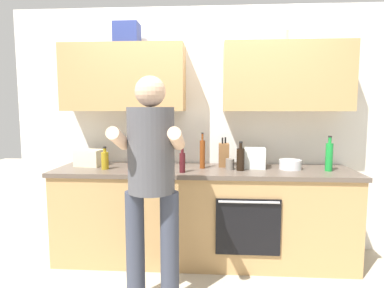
% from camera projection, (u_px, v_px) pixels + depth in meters
% --- Properties ---
extents(ground_plane, '(12.00, 12.00, 0.00)m').
position_uv_depth(ground_plane, '(203.00, 259.00, 3.21)').
color(ground_plane, '#B2A893').
extents(back_wall_unit, '(4.00, 0.38, 2.50)m').
position_uv_depth(back_wall_unit, '(204.00, 106.00, 3.31)').
color(back_wall_unit, silver).
rests_on(back_wall_unit, ground).
extents(counter, '(2.84, 0.67, 0.90)m').
position_uv_depth(counter, '(203.00, 214.00, 3.16)').
color(counter, tan).
rests_on(counter, ground).
extents(person_standing, '(0.49, 0.45, 1.71)m').
position_uv_depth(person_standing, '(151.00, 173.00, 2.36)').
color(person_standing, '#383D4C').
rests_on(person_standing, ground).
extents(bottle_hotsauce, '(0.08, 0.08, 0.23)m').
position_uv_depth(bottle_hotsauce, '(132.00, 162.00, 2.96)').
color(bottle_hotsauce, red).
rests_on(bottle_hotsauce, counter).
extents(bottle_syrup, '(0.06, 0.06, 0.20)m').
position_uv_depth(bottle_syrup, '(163.00, 160.00, 3.15)').
color(bottle_syrup, '#8C4C14').
rests_on(bottle_syrup, counter).
extents(bottle_wine, '(0.05, 0.05, 0.24)m').
position_uv_depth(bottle_wine, '(182.00, 162.00, 2.93)').
color(bottle_wine, '#471419').
rests_on(bottle_wine, counter).
extents(bottle_oil, '(0.07, 0.07, 0.22)m').
position_uv_depth(bottle_oil, '(105.00, 160.00, 3.08)').
color(bottle_oil, olive).
rests_on(bottle_oil, counter).
extents(bottle_soy, '(0.07, 0.07, 0.27)m').
position_uv_depth(bottle_soy, '(241.00, 159.00, 3.02)').
color(bottle_soy, black).
rests_on(bottle_soy, counter).
extents(bottle_vinegar, '(0.05, 0.05, 0.34)m').
position_uv_depth(bottle_vinegar, '(202.00, 154.00, 3.13)').
color(bottle_vinegar, brown).
rests_on(bottle_vinegar, counter).
extents(bottle_soda, '(0.07, 0.07, 0.33)m').
position_uv_depth(bottle_soda, '(329.00, 156.00, 3.00)').
color(bottle_soda, '#198C33').
rests_on(bottle_soda, counter).
extents(cup_tea, '(0.08, 0.08, 0.09)m').
position_uv_depth(cup_tea, '(138.00, 162.00, 3.24)').
color(cup_tea, '#33598C').
rests_on(cup_tea, counter).
extents(cup_stoneware, '(0.08, 0.08, 0.10)m').
position_uv_depth(cup_stoneware, '(230.00, 164.00, 3.08)').
color(cup_stoneware, slate).
rests_on(cup_stoneware, counter).
extents(cup_coffee, '(0.07, 0.07, 0.09)m').
position_uv_depth(cup_coffee, '(159.00, 161.00, 3.29)').
color(cup_coffee, white).
rests_on(cup_coffee, counter).
extents(mixing_bowl, '(0.21, 0.21, 0.09)m').
position_uv_depth(mixing_bowl, '(290.00, 164.00, 3.09)').
color(mixing_bowl, silver).
rests_on(mixing_bowl, counter).
extents(knife_block, '(0.10, 0.14, 0.29)m').
position_uv_depth(knife_block, '(224.00, 155.00, 3.23)').
color(knife_block, brown).
rests_on(knife_block, counter).
extents(potted_herb, '(0.17, 0.17, 0.27)m').
position_uv_depth(potted_herb, '(152.00, 155.00, 2.99)').
color(potted_herb, '#9E6647').
rests_on(potted_herb, counter).
extents(grocery_bag_produce, '(0.22, 0.21, 0.19)m').
position_uv_depth(grocery_bag_produce, '(255.00, 158.00, 3.16)').
color(grocery_bag_produce, silver).
rests_on(grocery_bag_produce, counter).
extents(grocery_bag_rice, '(0.28, 0.22, 0.16)m').
position_uv_depth(grocery_bag_rice, '(89.00, 158.00, 3.26)').
color(grocery_bag_rice, beige).
rests_on(grocery_bag_rice, counter).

